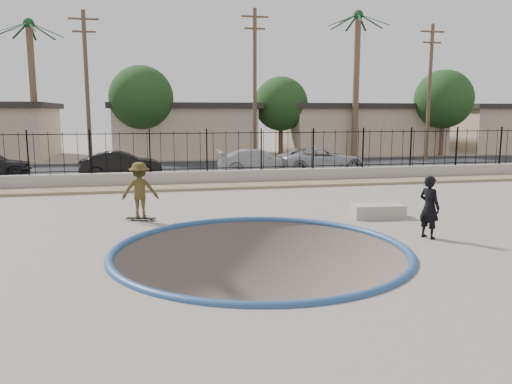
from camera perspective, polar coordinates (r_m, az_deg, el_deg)
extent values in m
cube|color=gray|center=(24.55, -5.98, -1.09)|extent=(120.00, 120.00, 2.20)
torus|color=navy|center=(11.75, 0.52, -6.75)|extent=(7.04, 7.04, 0.20)
cube|color=#9C8C66|center=(21.61, -5.27, 0.64)|extent=(42.00, 1.60, 0.11)
cube|color=#9F968C|center=(22.66, -5.60, 1.65)|extent=(42.00, 0.45, 0.60)
cube|color=black|center=(22.61, -5.61, 2.71)|extent=(40.00, 0.04, 0.03)
cube|color=black|center=(22.49, -5.68, 6.71)|extent=(40.00, 0.04, 0.04)
cube|color=black|center=(29.32, -7.03, 2.75)|extent=(90.00, 8.00, 0.04)
cube|color=tan|center=(38.65, -8.28, 6.80)|extent=(10.00, 8.00, 3.50)
cube|color=black|center=(38.62, -8.35, 9.69)|extent=(10.60, 8.60, 0.40)
cube|color=tan|center=(41.92, 11.33, 6.89)|extent=(12.00, 8.00, 3.50)
cube|color=black|center=(41.90, 11.41, 9.55)|extent=(12.60, 8.60, 0.40)
cube|color=tan|center=(49.12, 26.63, 6.40)|extent=(11.00, 8.00, 3.50)
cube|color=black|center=(49.11, 26.79, 8.67)|extent=(11.60, 8.60, 0.40)
cylinder|color=brown|center=(36.86, -24.09, 10.30)|extent=(0.44, 0.44, 9.00)
sphere|color=#16411B|center=(37.28, -24.55, 17.13)|extent=(0.70, 0.70, 0.70)
cylinder|color=brown|center=(37.02, 11.36, 11.66)|extent=(0.44, 0.44, 10.00)
sphere|color=#16411B|center=(37.58, 11.61, 19.22)|extent=(0.70, 0.70, 0.70)
cylinder|color=#473323|center=(31.28, -18.74, 10.96)|extent=(0.24, 0.24, 9.00)
cube|color=#473323|center=(31.70, -19.12, 18.19)|extent=(1.70, 0.10, 0.10)
cube|color=#473323|center=(31.59, -19.05, 16.94)|extent=(1.30, 0.10, 0.10)
cylinder|color=#473323|center=(31.74, -0.14, 11.85)|extent=(0.24, 0.24, 9.50)
cube|color=#473323|center=(32.23, -0.14, 19.41)|extent=(1.70, 0.10, 0.10)
cube|color=#473323|center=(32.11, -0.14, 18.19)|extent=(1.30, 0.10, 0.10)
cylinder|color=#473323|center=(36.12, 19.19, 10.62)|extent=(0.24, 0.24, 9.00)
cube|color=#473323|center=(36.49, 19.53, 16.90)|extent=(1.70, 0.10, 0.10)
cube|color=#473323|center=(36.39, 19.47, 15.81)|extent=(1.30, 0.10, 0.10)
cylinder|color=#473323|center=(35.09, -12.83, 6.05)|extent=(0.34, 0.34, 3.00)
sphere|color=#143311|center=(35.06, -12.98, 10.45)|extent=(4.32, 4.32, 4.32)
cylinder|color=#473323|center=(37.30, 2.84, 6.23)|extent=(0.34, 0.34, 2.75)
sphere|color=#143311|center=(37.26, 2.87, 10.03)|extent=(3.96, 3.96, 3.96)
cylinder|color=#473323|center=(40.26, 20.46, 6.06)|extent=(0.34, 0.34, 3.00)
sphere|color=#143311|center=(40.24, 20.67, 9.90)|extent=(4.32, 4.32, 4.32)
imported|color=brown|center=(15.24, -13.11, -0.13)|extent=(1.12, 0.71, 1.66)
cube|color=black|center=(15.37, -13.00, -2.94)|extent=(0.91, 0.48, 0.02)
cylinder|color=silver|center=(15.40, -14.15, -3.11)|extent=(0.06, 0.05, 0.06)
cylinder|color=silver|center=(15.55, -13.94, -2.98)|extent=(0.06, 0.05, 0.06)
cylinder|color=silver|center=(15.21, -12.04, -3.18)|extent=(0.06, 0.05, 0.06)
cylinder|color=silver|center=(15.36, -11.85, -3.05)|extent=(0.06, 0.05, 0.06)
imported|color=black|center=(13.50, 19.19, -1.65)|extent=(0.58, 0.69, 1.62)
cube|color=#9E9B8C|center=(15.84, 13.75, -2.12)|extent=(1.65, 0.82, 0.40)
imported|color=black|center=(25.61, -15.13, 3.09)|extent=(3.97, 1.57, 1.29)
imported|color=#BAB9BC|center=(26.53, 0.26, 3.58)|extent=(4.50, 2.10, 1.27)
imported|color=#A0A1A9|center=(27.10, 7.60, 3.69)|extent=(4.95, 2.52, 1.34)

